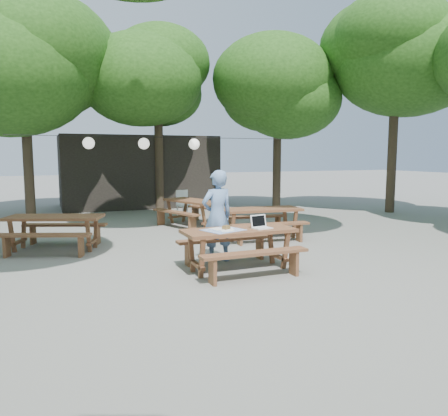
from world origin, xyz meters
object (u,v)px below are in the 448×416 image
main_picnic_table (239,249)px  picnic_table_nw (55,232)px  woman (217,216)px  plastic_chair (185,210)px

main_picnic_table → picnic_table_nw: (-3.01, 3.05, 0.00)m
main_picnic_table → woman: (-0.12, 0.75, 0.50)m
picnic_table_nw → plastic_chair: 5.51m
picnic_table_nw → woman: bearing=-17.6°
main_picnic_table → plastic_chair: bearing=80.9°
woman → plastic_chair: woman is taller
main_picnic_table → picnic_table_nw: size_ratio=0.86×
picnic_table_nw → woman: size_ratio=1.31×
main_picnic_table → picnic_table_nw: bearing=134.6°
woman → plastic_chair: 6.15m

